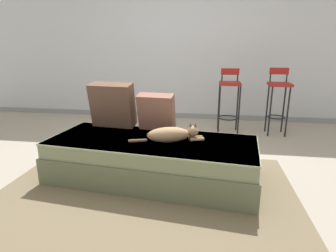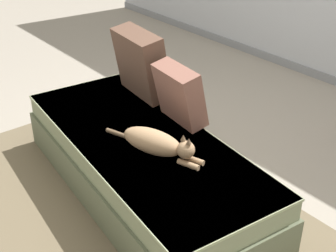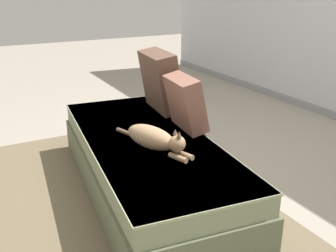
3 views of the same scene
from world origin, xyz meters
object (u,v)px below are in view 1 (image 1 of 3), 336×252
Objects in this scene: throw_pillow_middle at (156,112)px; cat at (172,134)px; couch at (152,159)px; bar_stool_by_doorway at (278,94)px; throw_pillow_corner at (113,105)px; bar_stool_near_window at (229,95)px.

throw_pillow_middle is 0.57× the size of cat.
cat is at bearing -10.49° from couch.
throw_pillow_middle is at bearing -137.69° from bar_stool_by_doorway.
bar_stool_by_doorway is at bearing 48.53° from couch.
bar_stool_by_doorway is at bearing 53.02° from cat.
throw_pillow_corner reaches higher than throw_pillow_middle.
throw_pillow_corner is 0.52× the size of bar_stool_near_window.
bar_stool_near_window is (0.86, 1.80, 0.39)m from couch.
couch is 4.21× the size of throw_pillow_corner.
throw_pillow_middle is 0.41× the size of bar_stool_by_doorway.
couch is 5.22× the size of throw_pillow_middle.
couch is 0.35m from cat.
throw_pillow_corner reaches higher than couch.
bar_stool_near_window is at bearing -179.91° from bar_stool_by_doorway.
cat reaches higher than couch.
cat is at bearing -109.54° from bar_stool_near_window.
cat is at bearing -59.34° from throw_pillow_middle.
cat is (0.21, -0.04, 0.28)m from couch.
bar_stool_by_doorway is (1.38, 1.84, 0.13)m from cat.
throw_pillow_corner is 2.55m from bar_stool_by_doorway.
bar_stool_near_window reaches higher than throw_pillow_corner.
throw_pillow_corner is at bearing 173.74° from throw_pillow_middle.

